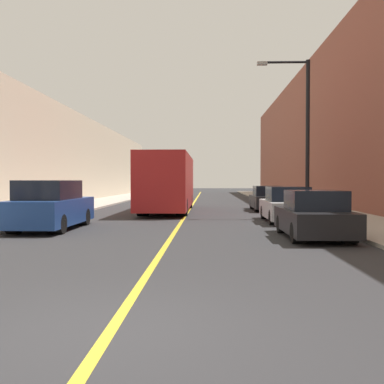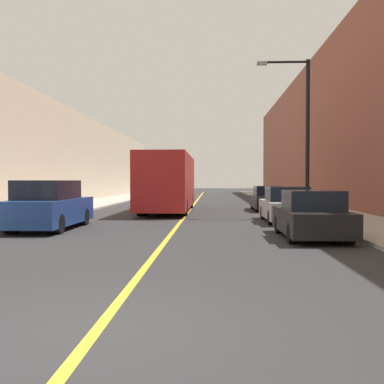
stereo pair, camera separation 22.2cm
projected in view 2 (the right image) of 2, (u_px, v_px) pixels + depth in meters
name	position (u px, v px, depth m)	size (l,w,h in m)	color
ground_plane	(96.00, 331.00, 5.44)	(200.00, 200.00, 0.00)	#2D2D30
sidewalk_left	(99.00, 203.00, 35.74)	(3.64, 72.00, 0.12)	#B2AA9E
sidewalk_right	(292.00, 203.00, 35.05)	(3.64, 72.00, 0.12)	#B2AA9E
building_row_left	(52.00, 157.00, 35.82)	(4.00, 72.00, 7.40)	beige
building_row_right	(342.00, 128.00, 34.72)	(4.00, 72.00, 11.77)	brown
road_center_line	(195.00, 204.00, 35.40)	(0.16, 72.00, 0.01)	gold
bus	(168.00, 182.00, 26.29)	(2.58, 10.60, 3.27)	#AD1E1E
parked_suv_left	(49.00, 206.00, 16.79)	(1.96, 4.94, 1.83)	navy
car_right_near	(311.00, 217.00, 14.16)	(1.87, 4.22, 1.52)	black
car_right_mid	(286.00, 206.00, 19.72)	(1.89, 4.54, 1.56)	silver
car_right_far	(267.00, 199.00, 27.25)	(1.75, 4.60, 1.50)	black
street_lamp_right	(303.00, 127.00, 22.12)	(2.60, 0.24, 7.65)	black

